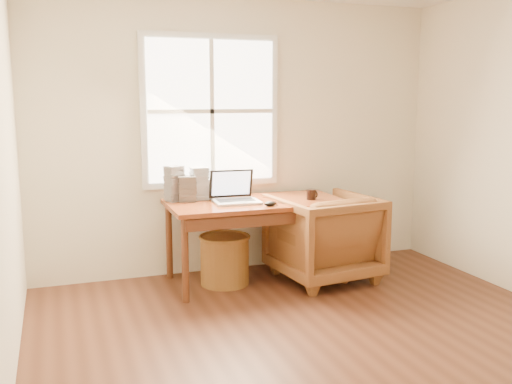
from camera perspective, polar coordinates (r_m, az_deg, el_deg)
room_shell at (r=3.60m, az=8.49°, el=3.61°), size 4.04×4.54×2.64m
desk at (r=5.18m, az=0.00°, el=-1.10°), size 1.60×0.80×0.04m
armchair at (r=5.32m, az=6.76°, el=-4.48°), size 0.96×0.98×0.80m
wicker_stool at (r=5.21m, az=-3.15°, el=-6.84°), size 0.48×0.48×0.44m
laptop at (r=5.03m, az=-1.92°, el=0.49°), size 0.41×0.42×0.29m
mouse at (r=4.93m, az=1.45°, el=-1.17°), size 0.13×0.09×0.04m
coffee_mug at (r=5.25m, az=5.54°, el=-0.24°), size 0.10×0.10×0.10m
cd_stack_a at (r=5.23m, az=-5.67°, el=0.85°), size 0.15×0.14×0.30m
cd_stack_b at (r=5.16m, az=-6.85°, el=0.35°), size 0.18×0.17×0.23m
cd_stack_c at (r=5.19m, az=-8.18°, el=0.84°), size 0.18×0.17×0.32m
cd_stack_d at (r=5.29m, az=-4.00°, el=0.38°), size 0.16×0.14×0.19m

